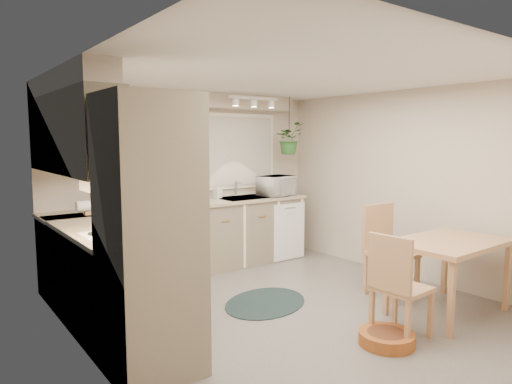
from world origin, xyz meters
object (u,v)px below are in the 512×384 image
Objects in this scene: microwave at (276,184)px; chair_back at (392,251)px; braided_rug at (265,303)px; pet_bed at (387,338)px; dining_table at (448,277)px; chair_left at (402,285)px.

chair_back is at bearing -103.90° from microwave.
braided_rug is 2.20× the size of pet_bed.
pet_bed is at bearing -81.11° from braided_rug.
dining_table is 1.27× the size of chair_left.
chair_left is 1.77× the size of microwave.
microwave reaches higher than pet_bed.
dining_table is at bearing -103.13° from microwave.
chair_back is at bearing 128.39° from chair_left.
pet_bed is (-1.10, -0.10, -0.33)m from dining_table.
braided_rug is at bearing -22.22° from chair_back.
braided_rug is at bearing 134.90° from dining_table.
microwave is (0.85, 2.82, 0.65)m from chair_left.
chair_back is 2.17m from microwave.
chair_left is at bearing -120.21° from microwave.
microwave is at bearing -85.39° from chair_back.
pet_bed is at bearing -174.81° from dining_table.
chair_left is at bearing -71.82° from braided_rug.
microwave is (1.30, 1.42, 1.12)m from braided_rug.
dining_table is at bearing -45.10° from braided_rug.
braided_rug is 2.23m from microwave.
pet_bed is at bearing 40.59° from chair_back.
chair_left is at bearing -175.38° from dining_table.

